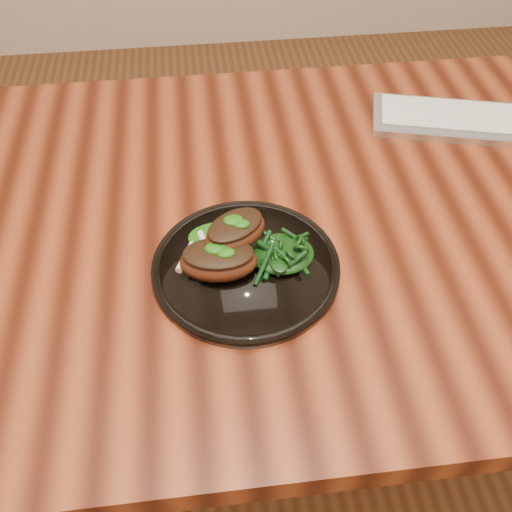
{
  "coord_description": "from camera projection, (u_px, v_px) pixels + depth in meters",
  "views": [
    {
      "loc": [
        -0.14,
        -0.61,
        1.33
      ],
      "look_at": [
        -0.08,
        -0.11,
        0.78
      ],
      "focal_mm": 40.0,
      "sensor_mm": 36.0,
      "label": 1
    }
  ],
  "objects": [
    {
      "name": "desk",
      "position": [
        300.0,
        246.0,
        0.91
      ],
      "size": [
        1.6,
        0.8,
        0.75
      ],
      "color": "#351006",
      "rests_on": "ground"
    },
    {
      "name": "plate",
      "position": [
        246.0,
        267.0,
        0.76
      ],
      "size": [
        0.25,
        0.25,
        0.02
      ],
      "color": "black",
      "rests_on": "desk"
    },
    {
      "name": "lamb_chop_front",
      "position": [
        218.0,
        260.0,
        0.73
      ],
      "size": [
        0.11,
        0.08,
        0.04
      ],
      "color": "#4A1E0E",
      "rests_on": "plate"
    },
    {
      "name": "lamb_chop_back",
      "position": [
        235.0,
        231.0,
        0.74
      ],
      "size": [
        0.11,
        0.1,
        0.04
      ],
      "color": "#4A1E0E",
      "rests_on": "plate"
    },
    {
      "name": "herb_smear",
      "position": [
        219.0,
        236.0,
        0.78
      ],
      "size": [
        0.09,
        0.06,
        0.01
      ],
      "primitive_type": "ellipsoid",
      "color": "#0D4307",
      "rests_on": "plate"
    },
    {
      "name": "greens_heap",
      "position": [
        282.0,
        251.0,
        0.75
      ],
      "size": [
        0.09,
        0.08,
        0.03
      ],
      "color": "black",
      "rests_on": "plate"
    },
    {
      "name": "keyboard",
      "position": [
        489.0,
        122.0,
        0.98
      ],
      "size": [
        0.41,
        0.22,
        0.02
      ],
      "color": "#BABDBF",
      "rests_on": "desk"
    }
  ]
}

